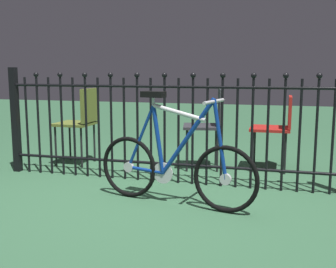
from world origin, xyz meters
TOP-DOWN VIEW (x-y plane):
  - ground_plane at (0.00, 0.00)m, footprint 20.00×20.00m
  - iron_fence at (-0.05, 0.56)m, footprint 3.48×0.07m
  - bicycle at (0.24, -0.08)m, footprint 1.40×0.43m
  - chair_charcoal at (0.31, 1.26)m, footprint 0.49×0.49m
  - chair_red at (1.04, 1.38)m, footprint 0.43×0.43m
  - chair_olive at (-1.18, 1.06)m, footprint 0.42×0.42m

SIDE VIEW (x-z plane):
  - ground_plane at x=0.00m, z-range 0.00..0.00m
  - bicycle at x=0.24m, z-range -0.13..0.81m
  - chair_red at x=1.04m, z-range 0.10..0.93m
  - chair_olive at x=-1.18m, z-range 0.10..0.99m
  - chair_charcoal at x=0.31m, z-range 0.10..1.00m
  - iron_fence at x=-0.05m, z-range 0.00..1.14m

